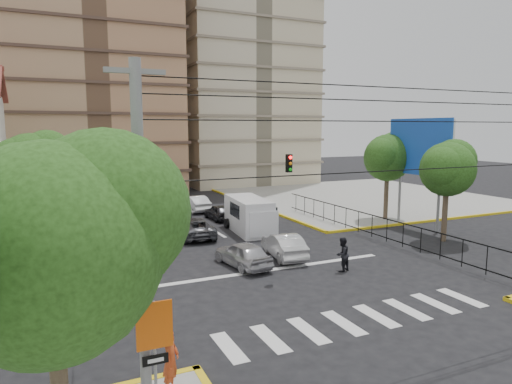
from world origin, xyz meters
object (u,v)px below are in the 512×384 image
traffic_light_nw (109,204)px  pedestrian_sw_corner (171,361)px  car_white_front_right (284,245)px  van_left_lane (161,198)px  car_silver_front_left (243,254)px  van_right_lane (250,216)px  pedestrian_crosswalk (342,254)px  district_sign (155,337)px

traffic_light_nw → pedestrian_sw_corner: bearing=-91.1°
car_white_front_right → van_left_lane: bearing=-71.3°
traffic_light_nw → car_silver_front_left: (6.30, -5.40, -2.41)m
car_silver_front_left → car_white_front_right: car_white_front_right is taller
traffic_light_nw → van_right_lane: (9.98, 1.90, -1.90)m
van_right_lane → pedestrian_crosswalk: (0.78, -10.26, -0.30)m
van_right_lane → pedestrian_crosswalk: bearing=-80.0°
van_right_lane → van_left_lane: van_left_lane is taller
car_silver_front_left → pedestrian_crosswalk: pedestrian_crosswalk is taller
traffic_light_nw → van_left_lane: bearing=65.5°
district_sign → van_right_lane: 21.92m
car_white_front_right → pedestrian_crosswalk: (1.58, -3.59, 0.19)m
traffic_light_nw → car_white_front_right: size_ratio=1.01×
pedestrian_sw_corner → traffic_light_nw: bearing=34.2°
van_left_lane → pedestrian_sw_corner: van_left_lane is taller
pedestrian_crosswalk → district_sign: bearing=16.2°
car_silver_front_left → car_white_front_right: (2.88, 0.63, 0.02)m
traffic_light_nw → van_right_lane: 10.33m
pedestrian_sw_corner → pedestrian_crosswalk: 13.34m
car_white_front_right → pedestrian_sw_corner: 14.55m
car_white_front_right → traffic_light_nw: bearing=-18.6°
car_silver_front_left → pedestrian_sw_corner: bearing=49.5°
van_right_lane → car_white_front_right: size_ratio=1.31×
van_right_lane → pedestrian_sw_corner: van_right_lane is taller
district_sign → van_left_lane: (7.07, 30.33, -1.22)m
van_left_lane → car_silver_front_left: bearing=-82.1°
van_left_lane → pedestrian_crosswalk: size_ratio=3.20×
van_right_lane → traffic_light_nw: bearing=-163.6°
van_right_lane → van_left_lane: (-3.91, 11.39, 0.02)m
van_right_lane → car_silver_front_left: 8.19m
van_left_lane → car_silver_front_left: size_ratio=1.42×
pedestrian_crosswalk → traffic_light_nw: bearing=-58.1°
pedestrian_crosswalk → van_right_lane: bearing=-105.9°
district_sign → car_white_front_right: 16.03m
car_silver_front_left → pedestrian_sw_corner: (-6.62, -10.40, 0.35)m
van_right_lane → car_white_front_right: van_right_lane is taller
district_sign → car_silver_front_left: district_sign is taller
pedestrian_sw_corner → district_sign: bearing=-173.5°
district_sign → pedestrian_crosswalk: size_ratio=1.75×
pedestrian_sw_corner → car_silver_front_left: bearing=2.8°
car_silver_front_left → car_white_front_right: bearing=-175.8°
traffic_light_nw → car_white_front_right: bearing=-27.5°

